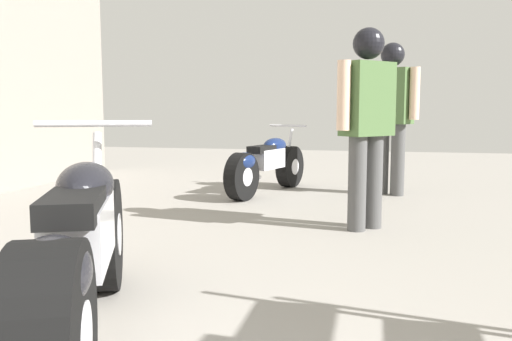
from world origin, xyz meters
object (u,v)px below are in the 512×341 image
Objects in this scene: motorcycle_maroon_cruiser at (79,256)px; mechanic_with_helmet at (367,110)px; motorcycle_black_naked at (266,165)px; mechanic_in_blue at (391,105)px.

motorcycle_maroon_cruiser is 1.17× the size of mechanic_with_helmet.
motorcycle_black_naked is 1.64m from mechanic_in_blue.
motorcycle_maroon_cruiser reaches higher than motorcycle_black_naked.
mechanic_in_blue is at bearing 73.19° from motorcycle_maroon_cruiser.
motorcycle_maroon_cruiser is 1.11× the size of mechanic_in_blue.
motorcycle_maroon_cruiser is 4.85m from mechanic_in_blue.
motorcycle_maroon_cruiser is at bearing -89.11° from motorcycle_black_naked.
motorcycle_black_naked is 1.02× the size of mechanic_with_helmet.
motorcycle_black_naked is at bearing 90.89° from motorcycle_maroon_cruiser.
mechanic_with_helmet is (1.21, -1.72, 0.66)m from motorcycle_black_naked.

